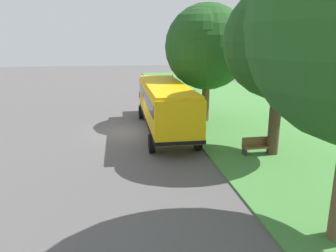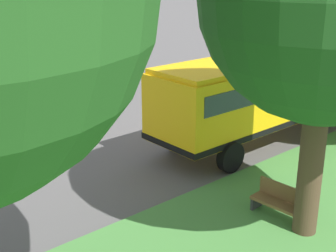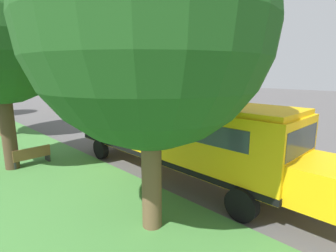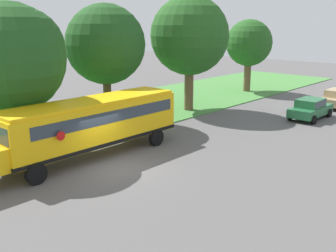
% 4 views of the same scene
% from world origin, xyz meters
% --- Properties ---
extents(ground_plane, '(120.00, 120.00, 0.00)m').
position_xyz_m(ground_plane, '(0.00, 0.00, 0.00)').
color(ground_plane, '#565454').
extents(grass_verge, '(12.00, 80.00, 0.08)m').
position_xyz_m(grass_verge, '(-10.00, 0.00, 0.04)').
color(grass_verge, '#47843D').
rests_on(grass_verge, ground).
extents(school_bus, '(2.84, 12.42, 3.16)m').
position_xyz_m(school_bus, '(-2.46, 0.18, 1.92)').
color(school_bus, yellow).
rests_on(school_bus, ground).
extents(car_green_nearest, '(2.02, 4.40, 1.56)m').
position_xyz_m(car_green_nearest, '(2.80, 16.92, 0.88)').
color(car_green_nearest, '#236038').
rests_on(car_green_nearest, ground).
extents(oak_tree_beside_bus, '(5.93, 5.93, 8.30)m').
position_xyz_m(oak_tree_beside_bus, '(-5.69, -2.04, 5.46)').
color(oak_tree_beside_bus, brown).
rests_on(oak_tree_beside_bus, ground).
extents(oak_tree_roadside_mid, '(5.53, 5.53, 8.47)m').
position_xyz_m(oak_tree_roadside_mid, '(-7.20, 5.61, 5.69)').
color(oak_tree_roadside_mid, '#4C3826').
rests_on(oak_tree_roadside_mid, ground).
extents(oak_tree_far_end, '(6.30, 6.30, 9.29)m').
position_xyz_m(oak_tree_far_end, '(-5.99, 12.84, 6.21)').
color(oak_tree_far_end, brown).
rests_on(oak_tree_far_end, ground).
extents(oak_tree_across_road, '(4.76, 4.76, 7.48)m').
position_xyz_m(oak_tree_across_road, '(-7.35, 24.11, 5.06)').
color(oak_tree_across_road, brown).
rests_on(oak_tree_across_road, ground).
extents(park_bench, '(1.62, 0.58, 0.92)m').
position_xyz_m(park_bench, '(-6.58, 5.36, 0.47)').
color(park_bench, brown).
rests_on(park_bench, ground).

